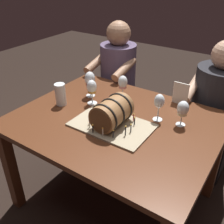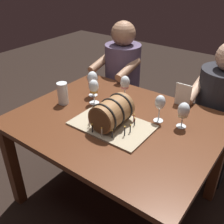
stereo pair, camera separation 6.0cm
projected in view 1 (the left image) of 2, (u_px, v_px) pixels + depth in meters
The scene contains 12 objects.
ground_plane at pixel (115, 198), 2.05m from camera, with size 8.00×8.00×0.00m, color black.
dining_table at pixel (115, 132), 1.73m from camera, with size 1.28×1.02×0.73m.
barrel_cake at pixel (112, 115), 1.57m from camera, with size 0.49×0.32×0.19m.
wine_glass_empty at pixel (159, 102), 1.61m from camera, with size 0.07×0.07×0.18m.
wine_glass_amber at pixel (92, 88), 1.81m from camera, with size 0.07×0.07×0.18m.
wine_glass_rose at pixel (123, 83), 1.85m from camera, with size 0.07×0.07×0.19m.
wine_glass_white at pixel (183, 109), 1.57m from camera, with size 0.07×0.07×0.17m.
wine_glass_red at pixel (90, 80), 1.90m from camera, with size 0.08×0.08×0.19m.
beer_pint at pixel (61, 95), 1.82m from camera, with size 0.07×0.07×0.16m.
menu_card at pixel (181, 94), 1.82m from camera, with size 0.11×0.01×0.16m, color silver.
person_seated_left at pixel (118, 89), 2.51m from camera, with size 0.36×0.45×1.17m.
person_seated_right at pixel (213, 116), 2.08m from camera, with size 0.40×0.48×1.14m.
Camera 1 is at (0.78, -1.19, 1.62)m, focal length 41.83 mm.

